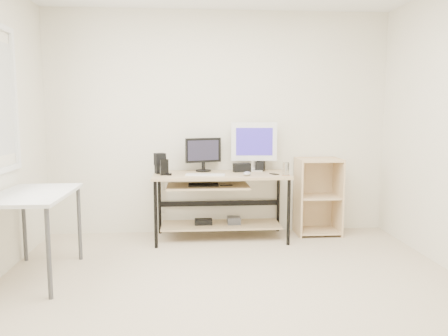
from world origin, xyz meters
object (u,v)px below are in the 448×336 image
object	(u,v)px
white_imac	(254,143)
desk	(219,192)
shelf_unit	(317,196)
black_monitor	(203,152)
side_table	(33,202)
audio_controller	(164,167)

from	to	relation	value
white_imac	desk	bearing A→B (deg)	-150.29
shelf_unit	white_imac	bearing A→B (deg)	176.71
black_monitor	white_imac	size ratio (longest dim) A/B	0.73
shelf_unit	black_monitor	world-z (taller)	black_monitor
side_table	shelf_unit	world-z (taller)	shelf_unit
audio_controller	shelf_unit	bearing A→B (deg)	-8.14
black_monitor	side_table	bearing A→B (deg)	-157.62
audio_controller	side_table	bearing A→B (deg)	-152.18
desk	black_monitor	xyz separation A→B (m)	(-0.17, 0.21, 0.43)
shelf_unit	white_imac	distance (m)	0.98
shelf_unit	audio_controller	distance (m)	1.83
side_table	black_monitor	size ratio (longest dim) A/B	2.40
black_monitor	white_imac	distance (m)	0.60
side_table	shelf_unit	xyz separation A→B (m)	(2.83, 1.22, -0.22)
desk	side_table	distance (m)	1.97
black_monitor	audio_controller	bearing A→B (deg)	-165.84
side_table	audio_controller	bearing A→B (deg)	43.29
white_imac	audio_controller	bearing A→B (deg)	-161.06
side_table	black_monitor	xyz separation A→B (m)	(1.49, 1.27, 0.30)
desk	audio_controller	size ratio (longest dim) A/B	8.53
desk	shelf_unit	distance (m)	1.19
shelf_unit	black_monitor	distance (m)	1.44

